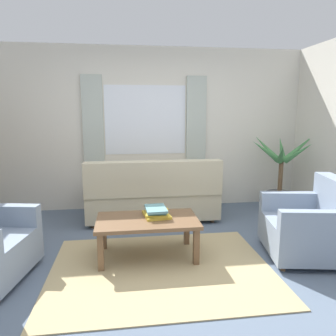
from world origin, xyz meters
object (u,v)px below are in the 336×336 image
armchair_right (311,226)px  potted_plant (280,182)px  book_stack_on_table (156,212)px  coffee_table (147,224)px  couch (153,196)px

armchair_right → potted_plant: 1.67m
armchair_right → book_stack_on_table: (-1.67, 0.31, 0.13)m
coffee_table → book_stack_on_table: bearing=36.2°
coffee_table → book_stack_on_table: book_stack_on_table is taller
armchair_right → coffee_table: bearing=-87.6°
coffee_table → couch: bearing=82.2°
coffee_table → potted_plant: bearing=31.7°
couch → potted_plant: size_ratio=1.50×
potted_plant → book_stack_on_table: bearing=-148.6°
book_stack_on_table → coffee_table: bearing=-143.8°
coffee_table → book_stack_on_table: size_ratio=3.10×
couch → coffee_table: 1.23m
armchair_right → potted_plant: (0.45, 1.61, 0.12)m
coffee_table → armchair_right: bearing=-7.3°
book_stack_on_table → armchair_right: bearing=-10.4°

